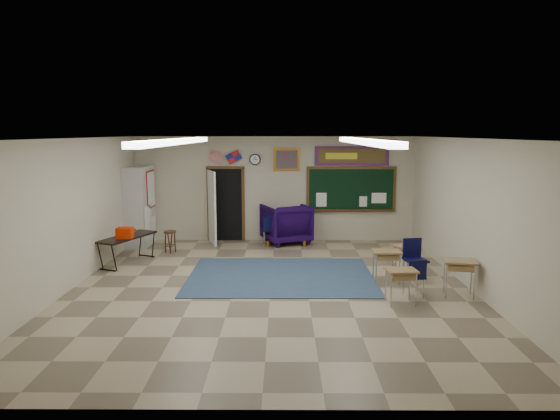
{
  "coord_description": "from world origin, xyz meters",
  "views": [
    {
      "loc": [
        0.24,
        -9.74,
        3.12
      ],
      "look_at": [
        0.18,
        1.5,
        1.36
      ],
      "focal_mm": 32.0,
      "sensor_mm": 36.0,
      "label": 1
    }
  ],
  "objects_px": {
    "wingback_armchair": "(286,224)",
    "student_desk_front_left": "(386,265)",
    "student_desk_front_right": "(406,257)",
    "folding_table": "(128,249)",
    "wooden_stool": "(170,241)"
  },
  "relations": [
    {
      "from": "student_desk_front_right",
      "to": "wooden_stool",
      "type": "relative_size",
      "value": 1.17
    },
    {
      "from": "wingback_armchair",
      "to": "wooden_stool",
      "type": "height_order",
      "value": "wingback_armchair"
    },
    {
      "from": "wingback_armchair",
      "to": "student_desk_front_right",
      "type": "height_order",
      "value": "wingback_armchair"
    },
    {
      "from": "student_desk_front_left",
      "to": "folding_table",
      "type": "relative_size",
      "value": 0.4
    },
    {
      "from": "student_desk_front_right",
      "to": "folding_table",
      "type": "xyz_separation_m",
      "value": [
        -6.46,
        0.76,
        0.01
      ]
    },
    {
      "from": "wingback_armchair",
      "to": "folding_table",
      "type": "bearing_deg",
      "value": 9.07
    },
    {
      "from": "student_desk_front_left",
      "to": "wooden_stool",
      "type": "relative_size",
      "value": 1.21
    },
    {
      "from": "student_desk_front_right",
      "to": "student_desk_front_left",
      "type": "bearing_deg",
      "value": -158.93
    },
    {
      "from": "wingback_armchair",
      "to": "student_desk_front_left",
      "type": "xyz_separation_m",
      "value": [
        2.07,
        -3.79,
        -0.17
      ]
    },
    {
      "from": "folding_table",
      "to": "wooden_stool",
      "type": "relative_size",
      "value": 2.98
    },
    {
      "from": "student_desk_front_left",
      "to": "student_desk_front_right",
      "type": "relative_size",
      "value": 1.03
    },
    {
      "from": "student_desk_front_left",
      "to": "student_desk_front_right",
      "type": "height_order",
      "value": "student_desk_front_left"
    },
    {
      "from": "student_desk_front_right",
      "to": "wooden_stool",
      "type": "bearing_deg",
      "value": 130.78
    },
    {
      "from": "wingback_armchair",
      "to": "student_desk_front_left",
      "type": "distance_m",
      "value": 4.32
    },
    {
      "from": "wingback_armchair",
      "to": "student_desk_front_left",
      "type": "relative_size",
      "value": 1.78
    }
  ]
}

